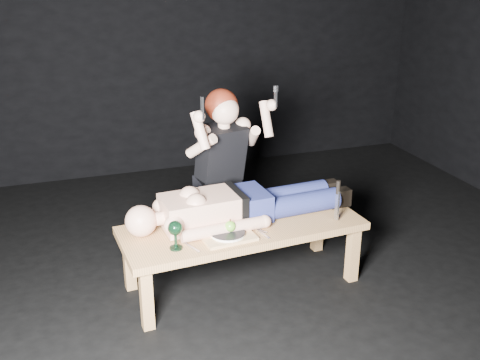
{
  "coord_description": "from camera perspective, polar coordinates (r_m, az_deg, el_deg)",
  "views": [
    {
      "loc": [
        -1.34,
        -3.13,
        2.1
      ],
      "look_at": [
        -0.24,
        0.12,
        0.75
      ],
      "focal_mm": 42.42,
      "sensor_mm": 36.0,
      "label": 1
    }
  ],
  "objects": [
    {
      "name": "carving_knife",
      "position": [
        3.81,
        9.77,
        -2.09
      ],
      "size": [
        0.04,
        0.04,
        0.29
      ],
      "primitive_type": null,
      "rotation": [
        0.0,
        0.0,
        0.07
      ],
      "color": "#B2B2B7",
      "rests_on": "table"
    },
    {
      "name": "lying_man",
      "position": [
        3.8,
        0.35,
        -2.07
      ],
      "size": [
        1.6,
        0.58,
        0.26
      ],
      "primitive_type": null,
      "rotation": [
        0.0,
        0.0,
        0.07
      ],
      "color": "#D8A78B",
      "rests_on": "table"
    },
    {
      "name": "fork_flat",
      "position": [
        3.49,
        -4.92,
        -6.73
      ],
      "size": [
        0.08,
        0.16,
        0.01
      ],
      "primitive_type": "cube",
      "rotation": [
        0.0,
        0.0,
        0.37
      ],
      "color": "#B2B2B7",
      "rests_on": "table"
    },
    {
      "name": "table",
      "position": [
        3.86,
        0.24,
        -7.53
      ],
      "size": [
        1.64,
        0.71,
        0.45
      ],
      "primitive_type": "cube",
      "rotation": [
        0.0,
        0.0,
        0.07
      ],
      "color": "#BD854C",
      "rests_on": "ground"
    },
    {
      "name": "spoon_flat",
      "position": [
        3.7,
        1.77,
        -4.93
      ],
      "size": [
        0.09,
        0.16,
        0.01
      ],
      "primitive_type": "cube",
      "rotation": [
        0.0,
        0.0,
        0.46
      ],
      "color": "#B2B2B7",
      "rests_on": "table"
    },
    {
      "name": "ground",
      "position": [
        3.99,
        3.83,
        -10.24
      ],
      "size": [
        5.0,
        5.0,
        0.0
      ],
      "primitive_type": "plane",
      "color": "black",
      "rests_on": "ground"
    },
    {
      "name": "knife_flat",
      "position": [
        3.64,
        2.24,
        -5.38
      ],
      "size": [
        0.05,
        0.17,
        0.01
      ],
      "primitive_type": "cube",
      "rotation": [
        0.0,
        0.0,
        0.18
      ],
      "color": "#B2B2B7",
      "rests_on": "table"
    },
    {
      "name": "goblet",
      "position": [
        3.44,
        -6.51,
        -5.52
      ],
      "size": [
        0.1,
        0.1,
        0.18
      ],
      "primitive_type": null,
      "rotation": [
        0.0,
        0.0,
        0.07
      ],
      "color": "black",
      "rests_on": "table"
    },
    {
      "name": "serving_tray",
      "position": [
        3.59,
        -1.23,
        -5.67
      ],
      "size": [
        0.35,
        0.27,
        0.02
      ],
      "primitive_type": "cube",
      "rotation": [
        0.0,
        0.0,
        0.09
      ],
      "color": "tan",
      "rests_on": "table"
    },
    {
      "name": "back_wall",
      "position": [
        5.81,
        -5.53,
        15.49
      ],
      "size": [
        5.0,
        0.0,
        5.0
      ],
      "primitive_type": "plane",
      "rotation": [
        1.57,
        0.0,
        0.0
      ],
      "color": "black",
      "rests_on": "ground"
    },
    {
      "name": "apple",
      "position": [
        3.57,
        -0.98,
        -4.68
      ],
      "size": [
        0.07,
        0.07,
        0.07
      ],
      "primitive_type": "sphere",
      "color": "#3E941F",
      "rests_on": "plate"
    },
    {
      "name": "kneeling_woman",
      "position": [
        4.16,
        -2.46,
        1.12
      ],
      "size": [
        0.86,
        0.92,
        1.3
      ],
      "primitive_type": null,
      "rotation": [
        0.0,
        0.0,
        0.24
      ],
      "color": "black",
      "rests_on": "ground"
    },
    {
      "name": "plate",
      "position": [
        3.58,
        -1.24,
        -5.41
      ],
      "size": [
        0.24,
        0.24,
        0.02
      ],
      "primitive_type": "cylinder",
      "rotation": [
        0.0,
        0.0,
        0.09
      ],
      "color": "white",
      "rests_on": "serving_tray"
    }
  ]
}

